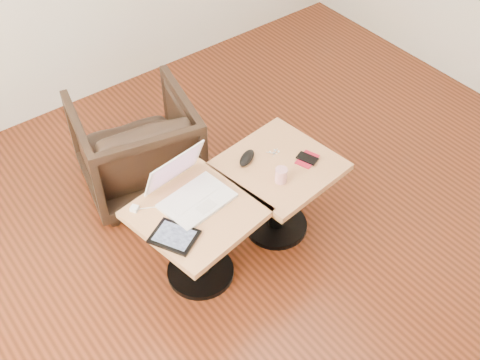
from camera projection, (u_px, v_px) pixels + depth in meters
room_shell at (321, 74)px, 2.53m from camera, size 4.52×4.52×2.71m
side_table_left at (197, 228)px, 3.18m from camera, size 0.67×0.67×0.53m
side_table_right at (279, 181)px, 3.43m from camera, size 0.65×0.65×0.53m
laptop at (190, 190)px, 3.12m from camera, size 0.40×0.38×0.24m
tablet at (174, 237)px, 2.95m from camera, size 0.26×0.27×0.02m
charging_adapter at (134, 208)px, 3.08m from camera, size 0.05×0.05×0.02m
glasses_case at (247, 158)px, 3.34m from camera, size 0.16×0.12×0.04m
striped_cup at (281, 175)px, 3.21m from camera, size 0.07×0.07×0.09m
earbuds_tangle at (274, 152)px, 3.40m from camera, size 0.07×0.04×0.01m
phone_on_sleeve at (307, 159)px, 3.35m from camera, size 0.15×0.13×0.02m
armchair at (136, 145)px, 3.76m from camera, size 0.83×0.85×0.65m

